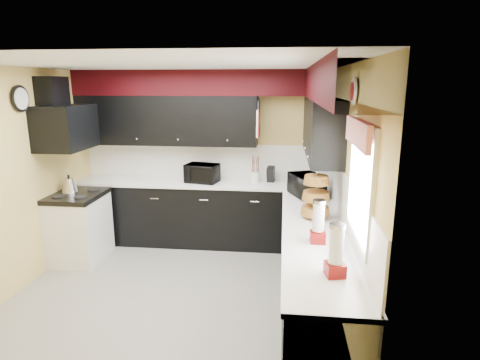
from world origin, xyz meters
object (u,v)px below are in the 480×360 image
(knife_block, at_px, (271,174))
(microwave, at_px, (307,185))
(kettle, at_px, (69,185))
(utensil_crock, at_px, (255,177))
(toaster_oven, at_px, (202,173))

(knife_block, bearing_deg, microwave, -46.47)
(kettle, bearing_deg, microwave, 1.37)
(microwave, bearing_deg, knife_block, 12.56)
(utensil_crock, distance_m, kettle, 2.51)
(utensil_crock, bearing_deg, toaster_oven, -174.25)
(utensil_crock, relative_size, kettle, 0.71)
(toaster_oven, relative_size, microwave, 0.91)
(toaster_oven, distance_m, knife_block, 0.99)
(utensil_crock, bearing_deg, microwave, -43.21)
(utensil_crock, xyz_separation_m, knife_block, (0.22, 0.04, 0.04))
(toaster_oven, height_order, utensil_crock, toaster_oven)
(knife_block, height_order, kettle, knife_block)
(toaster_oven, height_order, microwave, microwave)
(microwave, xyz_separation_m, utensil_crock, (-0.69, 0.65, -0.06))
(utensil_crock, distance_m, knife_block, 0.22)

